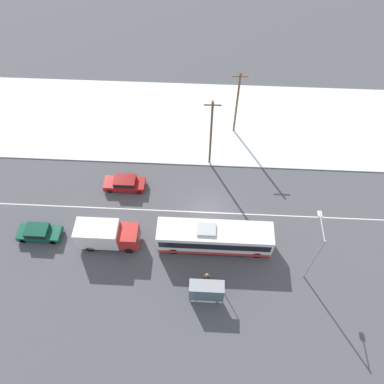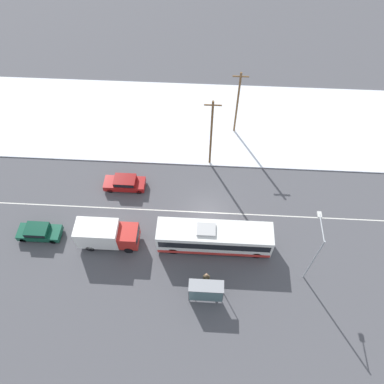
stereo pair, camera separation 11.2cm
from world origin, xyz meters
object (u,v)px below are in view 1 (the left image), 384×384
at_px(sedan_car, 125,183).
at_px(streetlamp, 316,249).
at_px(utility_pole_roadside, 211,134).
at_px(parked_car_near_truck, 39,232).
at_px(bus_shelter, 207,292).
at_px(utility_pole_snowlot, 237,103).
at_px(city_bus, 214,237).
at_px(pedestrian_at_stop, 207,277).
at_px(box_truck, 106,235).

xyz_separation_m(sedan_car, streetlamp, (18.86, -9.12, 3.84)).
bearing_deg(utility_pole_roadside, parked_car_near_truck, -147.99).
relative_size(bus_shelter, utility_pole_snowlot, 0.36).
height_order(city_bus, sedan_car, city_bus).
relative_size(sedan_car, utility_pole_snowlot, 0.52).
bearing_deg(pedestrian_at_stop, city_bus, 81.04).
height_order(sedan_car, utility_pole_roadside, utility_pole_roadside).
bearing_deg(streetlamp, sedan_car, 154.21).
bearing_deg(city_bus, sedan_car, 146.22).
distance_m(city_bus, utility_pole_snowlot, 16.70).
distance_m(box_truck, pedestrian_at_stop, 10.79).
relative_size(city_bus, streetlamp, 1.55).
xyz_separation_m(box_truck, streetlamp, (19.51, -2.08, 3.05)).
distance_m(streetlamp, utility_pole_roadside, 16.25).
relative_size(pedestrian_at_stop, streetlamp, 0.24).
xyz_separation_m(box_truck, pedestrian_at_stop, (10.11, -3.74, -0.54)).
bearing_deg(city_bus, utility_pole_roadside, 93.80).
relative_size(box_truck, sedan_car, 1.33).
bearing_deg(streetlamp, pedestrian_at_stop, -170.01).
height_order(city_bus, pedestrian_at_stop, city_bus).
height_order(parked_car_near_truck, pedestrian_at_stop, pedestrian_at_stop).
bearing_deg(box_truck, utility_pole_snowlot, 51.89).
relative_size(sedan_car, streetlamp, 0.63).
relative_size(bus_shelter, utility_pole_roadside, 0.33).
xyz_separation_m(pedestrian_at_stop, utility_pole_roadside, (-0.09, 14.85, 3.84)).
bearing_deg(sedan_car, box_truck, 84.78).
height_order(pedestrian_at_stop, streetlamp, streetlamp).
relative_size(box_truck, pedestrian_at_stop, 3.45).
xyz_separation_m(pedestrian_at_stop, utility_pole_snowlot, (2.86, 20.27, 3.54)).
height_order(bus_shelter, utility_pole_roadside, utility_pole_roadside).
height_order(parked_car_near_truck, streetlamp, streetlamp).
distance_m(pedestrian_at_stop, utility_pole_snowlot, 20.78).
relative_size(sedan_car, parked_car_near_truck, 1.04).
bearing_deg(box_truck, utility_pole_roadside, 47.95).
relative_size(city_bus, utility_pole_roadside, 1.19).
bearing_deg(streetlamp, parked_car_near_truck, 174.76).
bearing_deg(box_truck, bus_shelter, -27.84).
xyz_separation_m(bus_shelter, streetlamp, (9.39, 3.26, 2.99)).
relative_size(city_bus, box_truck, 1.85).
distance_m(bus_shelter, streetlamp, 10.38).
distance_m(box_truck, streetlamp, 19.85).
bearing_deg(utility_pole_snowlot, streetlamp, -70.65).
bearing_deg(box_truck, streetlamp, -6.09).
height_order(box_truck, streetlamp, streetlamp).
xyz_separation_m(sedan_car, bus_shelter, (9.47, -12.38, 0.85)).
bearing_deg(bus_shelter, utility_pole_roadside, 90.31).
height_order(sedan_car, streetlamp, streetlamp).
xyz_separation_m(sedan_car, pedestrian_at_stop, (9.47, -10.77, 0.26)).
xyz_separation_m(parked_car_near_truck, utility_pole_roadside, (17.20, 10.75, 4.12)).
bearing_deg(city_bus, parked_car_near_truck, 179.71).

